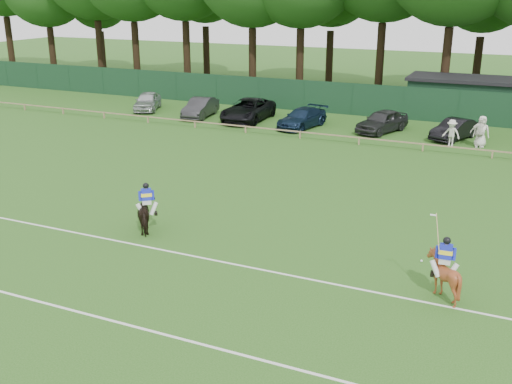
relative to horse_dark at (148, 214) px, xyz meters
The scene contains 20 objects.
ground 3.33m from the horse_dark, ahead, with size 160.00×160.00×0.00m, color #1E4C14.
horse_dark is the anchor object (origin of this frame).
horse_chestnut 11.85m from the horse_dark, ahead, with size 1.21×1.36×1.50m, color brown.
sedan_silver 26.14m from the horse_dark, 123.86° to the left, with size 1.74×4.32×1.47m, color #B4B8BA.
sedan_grey 22.95m from the horse_dark, 113.76° to the left, with size 1.55×4.45×1.46m, color #2A2A2C.
suv_black 22.01m from the horse_dark, 104.07° to the left, with size 2.67×5.80×1.61m, color black.
sedan_navy 20.77m from the horse_dark, 92.23° to the left, with size 1.91×4.69×1.36m, color #12233B.
hatch_grey 22.17m from the horse_dark, 77.66° to the left, with size 1.82×4.52×1.54m, color #2E2E31.
estate_black 23.55m from the horse_dark, 66.02° to the left, with size 1.42×4.08×1.34m, color black.
spectator_left 21.68m from the horse_dark, 63.68° to the left, with size 1.12×0.64×1.73m, color silver.
spectator_mid 22.88m from the horse_dark, 60.66° to the left, with size 1.12×0.47×1.91m, color white.
spectator_right 23.11m from the horse_dark, 60.68° to the left, with size 0.96×0.63×1.97m, color silver.
rider_dark 0.69m from the horse_dark, 51.74° to the right, with size 0.82×0.69×1.41m.
rider_chestnut 11.87m from the horse_dark, ahead, with size 0.94×0.56×2.05m.
polo_ball 10.94m from the horse_dark, ahead, with size 0.09×0.09×0.09m, color silver.
pitch_lines 5.13m from the horse_dark, 50.67° to the right, with size 60.00×5.10×0.01m.
pitch_rail 17.87m from the horse_dark, 79.62° to the left, with size 62.10×0.10×0.50m.
perimeter_fence 26.77m from the horse_dark, 83.09° to the left, with size 92.08×0.08×2.50m.
utility_shed 30.99m from the horse_dark, 72.69° to the left, with size 8.40×4.40×3.04m.
tree_row 34.97m from the horse_dark, 81.42° to the left, with size 96.00×12.00×21.00m, color #26561C, non-canonical shape.
Camera 1 is at (10.18, -18.63, 9.50)m, focal length 42.00 mm.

